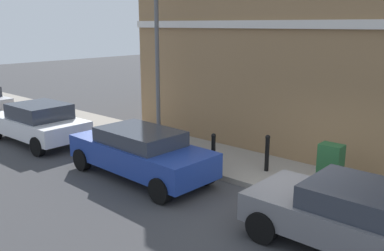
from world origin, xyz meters
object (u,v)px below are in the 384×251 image
bollard_near_cabinet (267,152)px  car_white (38,122)px  car_grey (357,217)px  car_blue (140,152)px  utility_cabinet (330,169)px  lamppost (157,50)px  bollard_far_kerb (213,150)px

bollard_near_cabinet → car_white: bearing=107.5°
car_grey → car_white: (-0.16, 11.20, 0.03)m
car_grey → car_blue: 5.88m
car_blue → bollard_near_cabinet: car_blue is taller
car_grey → utility_cabinet: bearing=-56.5°
car_white → bollard_near_cabinet: bearing=-163.5°
car_grey → lamppost: lamppost is taller
car_grey → utility_cabinet: car_grey is taller
bollard_far_kerb → bollard_near_cabinet: bearing=-54.4°
car_grey → lamppost: (2.39, 7.69, 2.60)m
bollard_near_cabinet → lamppost: bearing=89.2°
car_white → bollard_far_kerb: size_ratio=3.94×
utility_cabinet → bollard_near_cabinet: utility_cabinet is taller
car_grey → car_blue: bearing=0.5°
bollard_far_kerb → lamppost: size_ratio=0.18×
car_white → bollard_near_cabinet: (2.48, -7.87, -0.04)m
utility_cabinet → bollard_near_cabinet: bearing=86.9°
car_white → utility_cabinet: bearing=-167.2°
car_grey → lamppost: bearing=-17.3°
car_blue → lamppost: (2.45, 1.81, 2.56)m
car_grey → bollard_far_kerb: 4.76m
utility_cabinet → lamppost: bearing=88.5°
car_blue → car_grey: bearing=-177.8°
lamppost → bollard_near_cabinet: bearing=-90.8°
car_grey → bollard_near_cabinet: car_grey is taller
car_white → utility_cabinet: 10.01m
bollard_near_cabinet → car_grey: bearing=-125.0°
car_grey → utility_cabinet: size_ratio=3.45×
car_blue → utility_cabinet: size_ratio=3.90×
car_blue → bollard_far_kerb: (1.52, -1.35, -0.03)m
car_grey → car_white: bearing=0.8°
car_grey → bollard_far_kerb: car_grey is taller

